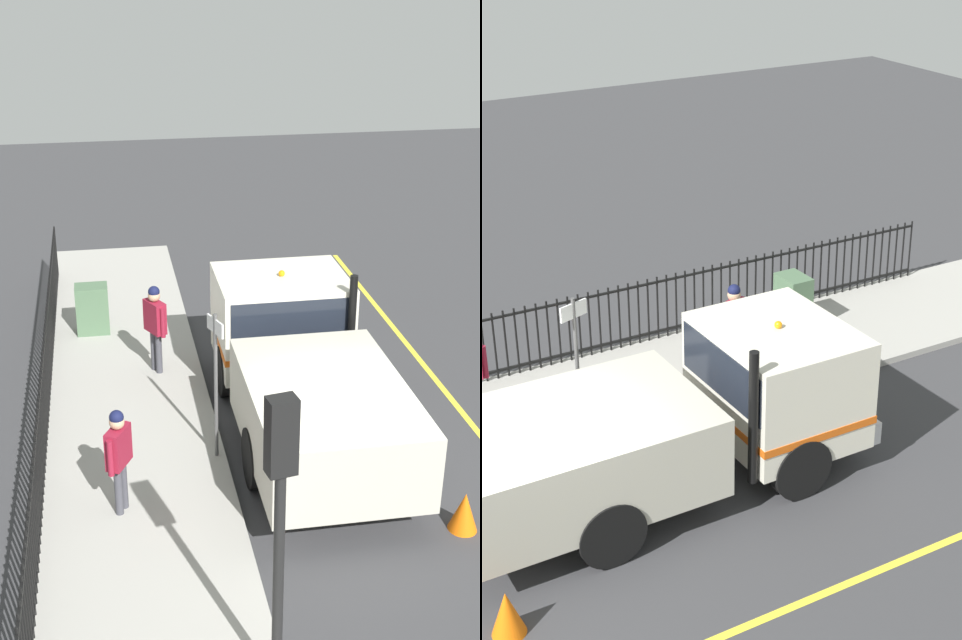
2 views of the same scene
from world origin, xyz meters
TOP-DOWN VIEW (x-y plane):
  - ground_plane at (0.00, 0.00)m, footprint 53.55×53.55m
  - work_truck at (0.34, -2.46)m, footprint 2.46×6.28m
  - worker_standing at (2.66, -4.64)m, footprint 0.43×0.59m
  - utility_cabinet at (3.85, -6.70)m, footprint 0.69×0.49m
  - traffic_cone at (-1.33, 0.91)m, footprint 0.43×0.43m
  - street_sign at (1.94, -1.44)m, footprint 0.19×0.48m

SIDE VIEW (x-z plane):
  - ground_plane at x=0.00m, z-range 0.00..0.00m
  - traffic_cone at x=-1.33m, z-range 0.00..0.61m
  - utility_cabinet at x=3.85m, z-range 0.12..1.19m
  - worker_standing at x=2.66m, z-range 0.32..2.10m
  - work_truck at x=0.34m, z-range -0.05..2.49m
  - street_sign at x=1.94m, z-range 0.43..2.94m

